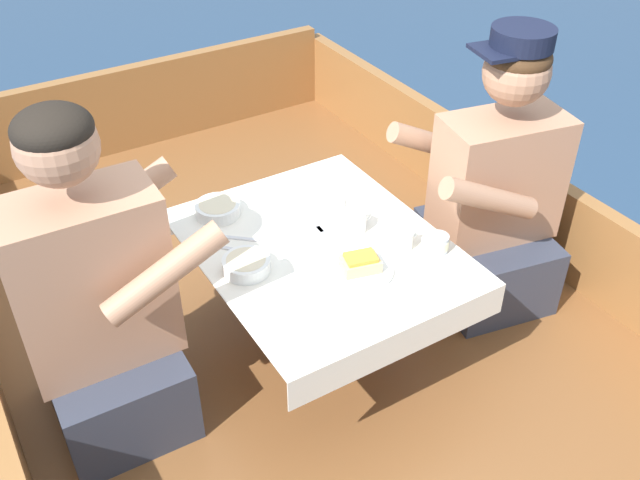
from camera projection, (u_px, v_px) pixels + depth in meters
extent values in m
plane|color=navy|center=(326.00, 420.00, 2.56)|extent=(60.00, 60.00, 0.00)
cube|color=brown|center=(326.00, 388.00, 2.46)|extent=(2.02, 3.42, 0.35)
cube|color=#936033|center=(6.00, 448.00, 1.84)|extent=(0.06, 3.42, 0.35)
cube|color=#936033|center=(549.00, 221.00, 2.66)|extent=(0.06, 3.42, 0.35)
cube|color=#936033|center=(141.00, 105.00, 3.39)|extent=(1.90, 0.06, 0.40)
cylinder|color=#B2B2B7|center=(320.00, 301.00, 2.27)|extent=(0.07, 0.07, 0.40)
cube|color=brown|center=(320.00, 249.00, 2.14)|extent=(0.67, 0.82, 0.02)
cube|color=white|center=(320.00, 246.00, 2.13)|extent=(0.70, 0.85, 0.00)
cube|color=white|center=(404.00, 344.00, 1.88)|extent=(0.70, 0.00, 0.10)
cube|color=white|center=(256.00, 195.00, 2.46)|extent=(0.70, 0.00, 0.10)
cube|color=#333847|center=(115.00, 380.00, 2.09)|extent=(0.37, 0.45, 0.26)
cube|color=tan|center=(90.00, 281.00, 1.86)|extent=(0.41, 0.23, 0.50)
sphere|color=tan|center=(56.00, 146.00, 1.62)|extent=(0.20, 0.20, 0.20)
ellipsoid|color=black|center=(52.00, 129.00, 1.59)|extent=(0.19, 0.19, 0.11)
cylinder|color=tan|center=(121.00, 202.00, 1.99)|extent=(0.34, 0.08, 0.21)
cylinder|color=tan|center=(166.00, 273.00, 1.74)|extent=(0.34, 0.08, 0.21)
cube|color=#333847|center=(484.00, 260.00, 2.55)|extent=(0.44, 0.50, 0.26)
cube|color=tan|center=(498.00, 178.00, 2.34)|extent=(0.43, 0.29, 0.43)
sphere|color=tan|center=(517.00, 72.00, 2.12)|extent=(0.20, 0.20, 0.20)
ellipsoid|color=#472D19|center=(519.00, 58.00, 2.09)|extent=(0.19, 0.19, 0.11)
cylinder|color=tan|center=(489.00, 199.00, 2.12)|extent=(0.34, 0.13, 0.21)
cylinder|color=tan|center=(433.00, 143.00, 2.39)|extent=(0.34, 0.13, 0.21)
cylinder|color=black|center=(523.00, 37.00, 2.06)|extent=(0.19, 0.19, 0.06)
cube|color=black|center=(494.00, 52.00, 2.05)|extent=(0.13, 0.16, 0.01)
cylinder|color=white|center=(360.00, 270.00, 2.03)|extent=(0.19, 0.19, 0.01)
cylinder|color=white|center=(312.00, 203.00, 2.31)|extent=(0.22, 0.22, 0.01)
cube|color=#E0BC7F|center=(360.00, 264.00, 2.02)|extent=(0.12, 0.10, 0.04)
cube|color=gold|center=(361.00, 257.00, 2.00)|extent=(0.10, 0.08, 0.01)
cylinder|color=white|center=(246.00, 265.00, 2.03)|extent=(0.14, 0.14, 0.04)
cylinder|color=beige|center=(246.00, 262.00, 2.02)|extent=(0.11, 0.11, 0.02)
cylinder|color=white|center=(218.00, 209.00, 2.25)|extent=(0.14, 0.14, 0.04)
cylinder|color=beige|center=(218.00, 207.00, 2.25)|extent=(0.12, 0.12, 0.02)
cylinder|color=white|center=(400.00, 240.00, 2.11)|extent=(0.08, 0.08, 0.06)
torus|color=white|center=(413.00, 234.00, 2.13)|extent=(0.04, 0.01, 0.04)
cylinder|color=#3D2314|center=(400.00, 235.00, 2.10)|extent=(0.07, 0.07, 0.01)
cylinder|color=white|center=(354.00, 221.00, 2.18)|extent=(0.08, 0.08, 0.07)
torus|color=white|center=(367.00, 215.00, 2.20)|extent=(0.04, 0.01, 0.04)
cylinder|color=#3D2314|center=(354.00, 216.00, 2.17)|extent=(0.07, 0.07, 0.01)
cylinder|color=silver|center=(438.00, 243.00, 2.10)|extent=(0.06, 0.06, 0.05)
cylinder|color=beige|center=(438.00, 243.00, 2.10)|extent=(0.07, 0.07, 0.03)
cube|color=silver|center=(331.00, 241.00, 2.15)|extent=(0.02, 0.17, 0.00)
cube|color=silver|center=(320.00, 229.00, 2.20)|extent=(0.02, 0.04, 0.00)
cube|color=silver|center=(273.00, 248.00, 2.12)|extent=(0.17, 0.05, 0.00)
cube|color=silver|center=(232.00, 238.00, 2.16)|extent=(0.14, 0.12, 0.00)
ellipsoid|color=silver|center=(210.00, 235.00, 2.17)|extent=(0.04, 0.02, 0.01)
cube|color=silver|center=(318.00, 259.00, 2.08)|extent=(0.10, 0.15, 0.00)
ellipsoid|color=silver|center=(296.00, 253.00, 2.10)|extent=(0.04, 0.02, 0.01)
cube|color=silver|center=(230.00, 249.00, 2.12)|extent=(0.12, 0.13, 0.00)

